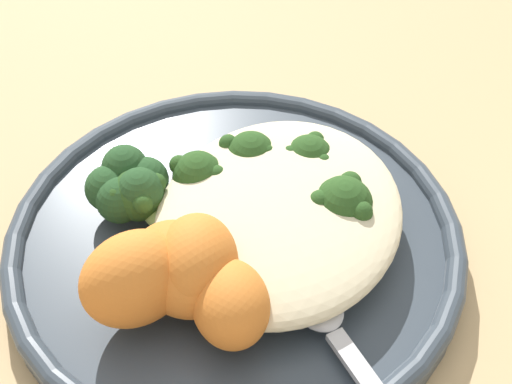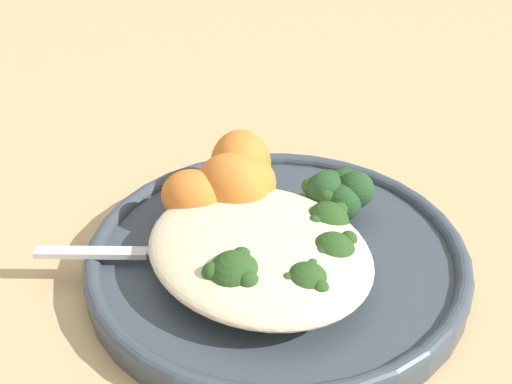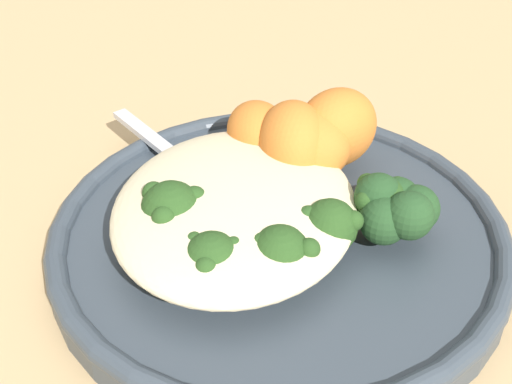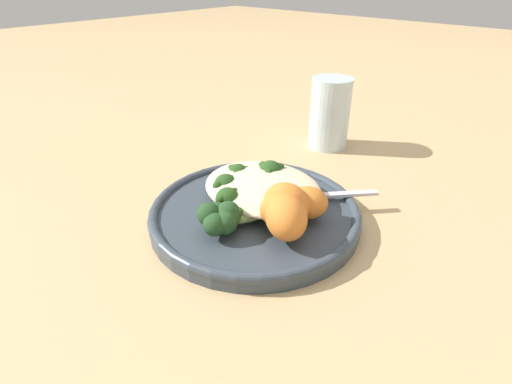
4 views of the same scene
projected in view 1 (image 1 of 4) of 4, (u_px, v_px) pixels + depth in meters
The scene contains 14 objects.
ground_plane at pixel (219, 261), 0.40m from camera, with size 4.00×4.00×0.00m, color tan.
plate at pixel (235, 241), 0.39m from camera, with size 0.25×0.25×0.02m.
quinoa_mound at pixel (279, 213), 0.38m from camera, with size 0.15×0.13×0.03m, color beige.
broccoli_stalk_0 at pixel (318, 214), 0.38m from camera, with size 0.08×0.10×0.03m.
broccoli_stalk_1 at pixel (285, 179), 0.40m from camera, with size 0.11×0.06×0.03m.
broccoli_stalk_2 at pixel (233, 183), 0.39m from camera, with size 0.11×0.03×0.03m.
broccoli_stalk_3 at pixel (198, 193), 0.39m from camera, with size 0.07×0.05×0.03m.
broccoli_stalk_4 at pixel (147, 204), 0.38m from camera, with size 0.04×0.07×0.03m.
sweet_potato_chunk_0 at pixel (196, 264), 0.34m from camera, with size 0.05×0.04×0.05m, color orange.
sweet_potato_chunk_1 at pixel (135, 278), 0.33m from camera, with size 0.05×0.04×0.05m, color orange.
sweet_potato_chunk_2 at pixel (231, 304), 0.33m from camera, with size 0.05×0.04×0.04m, color orange.
sweet_potato_chunk_3 at pixel (178, 268), 0.34m from camera, with size 0.06×0.05×0.04m, color orange.
kale_tuft at pixel (128, 184), 0.39m from camera, with size 0.04×0.05×0.03m.
spoon at pixel (330, 325), 0.34m from camera, with size 0.08×0.09×0.01m.
Camera 1 is at (0.23, 0.11, 0.31)m, focal length 50.00 mm.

